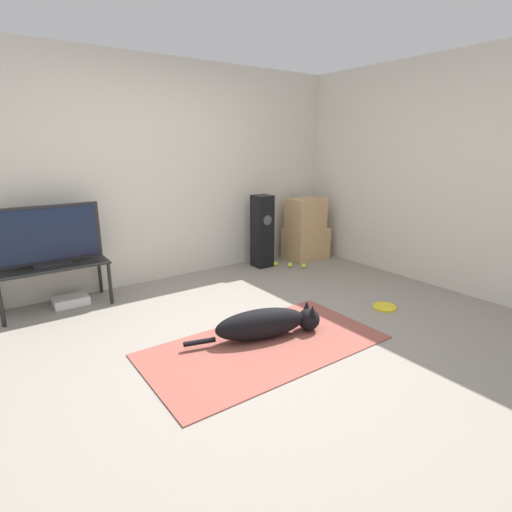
{
  "coord_description": "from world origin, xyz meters",
  "views": [
    {
      "loc": [
        -1.71,
        -2.41,
        1.59
      ],
      "look_at": [
        0.67,
        0.93,
        0.45
      ],
      "focal_mm": 28.0,
      "sensor_mm": 36.0,
      "label": 1
    }
  ],
  "objects": [
    {
      "name": "ground_plane",
      "position": [
        0.0,
        0.0,
        0.0
      ],
      "size": [
        12.0,
        12.0,
        0.0
      ],
      "primitive_type": "plane",
      "color": "gray"
    },
    {
      "name": "wall_back",
      "position": [
        0.0,
        2.1,
        1.27
      ],
      "size": [
        8.0,
        0.06,
        2.55
      ],
      "color": "beige",
      "rests_on": "ground_plane"
    },
    {
      "name": "wall_right",
      "position": [
        2.6,
        0.0,
        1.27
      ],
      "size": [
        0.06,
        8.0,
        2.55
      ],
      "color": "beige",
      "rests_on": "ground_plane"
    },
    {
      "name": "area_rug",
      "position": [
        0.06,
        -0.05,
        0.01
      ],
      "size": [
        1.95,
        1.02,
        0.01
      ],
      "color": "#934C42",
      "rests_on": "ground_plane"
    },
    {
      "name": "dog",
      "position": [
        0.17,
        0.05,
        0.14
      ],
      "size": [
        1.17,
        0.43,
        0.26
      ],
      "color": "black",
      "rests_on": "area_rug"
    },
    {
      "name": "frisbee",
      "position": [
        1.53,
        -0.12,
        0.01
      ],
      "size": [
        0.24,
        0.24,
        0.03
      ],
      "color": "yellow",
      "rests_on": "ground_plane"
    },
    {
      "name": "cardboard_box_lower",
      "position": [
        2.12,
        1.73,
        0.23
      ],
      "size": [
        0.58,
        0.42,
        0.45
      ],
      "color": "tan",
      "rests_on": "ground_plane"
    },
    {
      "name": "cardboard_box_upper",
      "position": [
        2.11,
        1.73,
        0.66
      ],
      "size": [
        0.5,
        0.37,
        0.42
      ],
      "color": "tan",
      "rests_on": "cardboard_box_lower"
    },
    {
      "name": "floor_speaker",
      "position": [
        1.38,
        1.78,
        0.48
      ],
      "size": [
        0.23,
        0.24,
        0.96
      ],
      "color": "black",
      "rests_on": "ground_plane"
    },
    {
      "name": "tv_stand",
      "position": [
        -1.17,
        1.81,
        0.4
      ],
      "size": [
        1.02,
        0.45,
        0.45
      ],
      "color": "black",
      "rests_on": "ground_plane"
    },
    {
      "name": "tv",
      "position": [
        -1.17,
        1.82,
        0.74
      ],
      "size": [
        0.97,
        0.2,
        0.59
      ],
      "color": "#232326",
      "rests_on": "tv_stand"
    },
    {
      "name": "tennis_ball_by_boxes",
      "position": [
        1.53,
        1.67,
        0.03
      ],
      "size": [
        0.07,
        0.07,
        0.07
      ],
      "color": "#C6E033",
      "rests_on": "ground_plane"
    },
    {
      "name": "tennis_ball_near_speaker",
      "position": [
        1.77,
        1.37,
        0.03
      ],
      "size": [
        0.07,
        0.07,
        0.07
      ],
      "color": "#C6E033",
      "rests_on": "ground_plane"
    },
    {
      "name": "tennis_ball_loose_on_carpet",
      "position": [
        1.65,
        1.51,
        0.03
      ],
      "size": [
        0.07,
        0.07,
        0.07
      ],
      "color": "#C6E033",
      "rests_on": "ground_plane"
    },
    {
      "name": "game_console",
      "position": [
        -1.04,
        1.83,
        0.04
      ],
      "size": [
        0.34,
        0.23,
        0.09
      ],
      "color": "white",
      "rests_on": "ground_plane"
    }
  ]
}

